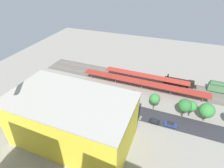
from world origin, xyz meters
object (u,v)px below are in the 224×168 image
Objects in this scene: platform_canopy_far at (146,76)px; locomotive at (180,82)px; box_truck_1 at (85,105)px; street_tree_5 at (133,95)px; parked_car_1 at (154,121)px; parked_car_4 at (109,109)px; street_tree_2 at (192,106)px; parked_car_2 at (137,117)px; parked_car_5 at (94,106)px; box_truck_2 at (125,113)px; parked_car_7 at (66,99)px; parked_car_0 at (170,125)px; parked_car_3 at (122,113)px; street_tree_0 at (155,99)px; construction_building at (72,120)px; traffic_light at (95,101)px; street_tree_1 at (207,110)px; box_truck_0 at (63,96)px; parked_car_6 at (80,103)px; street_tree_3 at (185,106)px; platform_canopy_near at (142,82)px.

locomotive reaches higher than platform_canopy_far.
street_tree_5 is (-19.40, -9.37, 3.66)m from box_truck_1.
platform_canopy_far reaches higher than parked_car_1.
street_tree_2 is at bearing -165.18° from parked_car_4.
parked_car_2 is 0.55× the size of street_tree_2.
box_truck_2 reaches higher than parked_car_5.
street_tree_5 reaches higher than parked_car_7.
parked_car_0 is 12.05m from street_tree_2.
parked_car_3 is (6.68, -0.07, 0.02)m from parked_car_2.
parked_car_3 is 15.52m from street_tree_0.
parked_car_5 is at bearing -87.48° from construction_building.
construction_building reaches higher than parked_car_0.
traffic_light reaches higher than box_truck_2.
traffic_light is (14.46, 8.79, -0.55)m from street_tree_5.
parked_car_0 is 0.57× the size of street_tree_1.
street_tree_0 is (-39.75, -8.34, 4.60)m from parked_car_7.
locomotive is at bearing -147.22° from parked_car_7.
platform_canopy_far is 43.14m from parked_car_7.
locomotive is at bearing -135.94° from traffic_light.
parked_car_2 is 0.48× the size of box_truck_2.
street_tree_2 reaches higher than parked_car_3.
traffic_light is at bearing 2.04° from box_truck_2.
box_truck_1 is 45.44m from street_tree_2.
box_truck_1 is (-12.47, 2.22, -0.12)m from box_truck_0.
street_tree_0 reaches higher than locomotive.
box_truck_2 is at bearing 177.56° from parked_car_5.
platform_canopy_far is 5.98× the size of street_tree_5.
construction_building reaches higher than box_truck_2.
street_tree_3 is (-44.30, -8.00, 5.09)m from parked_car_6.
parked_car_5 is (26.98, -0.32, -0.02)m from parked_car_1.
platform_canopy_near is at bearing -96.72° from box_truck_2.
box_truck_2 is 9.09m from street_tree_5.
platform_canopy_far reaches higher than box_truck_1.
parked_car_5 is (33.25, 0.14, 0.04)m from parked_car_0.
traffic_light is at bearing 12.45° from parked_car_4.
platform_canopy_near is at bearing -57.73° from street_tree_0.
box_truck_0 is 1.24× the size of street_tree_5.
box_truck_0 is at bearing -17.55° from parked_car_7.
street_tree_2 is (-27.11, -9.12, 4.39)m from parked_car_3.
box_truck_2 is at bearing 4.55° from parked_car_2.
locomotive is 3.78× the size of parked_car_6.
box_truck_0 is at bearing -1.14° from parked_car_1.
parked_car_7 is 52.75m from street_tree_3.
parked_car_1 is at bearing 114.80° from platform_canopy_near.
street_tree_1 is (-18.80, -8.36, 4.62)m from parked_car_1.
box_truck_2 is (-14.49, 0.62, 0.95)m from parked_car_5.
traffic_light is at bearing 44.06° from locomotive.
platform_canopy_near is at bearing -27.83° from street_tree_2.
platform_canopy_far is at bearing -121.17° from parked_car_5.
street_tree_2 is (-44.02, -10.67, 3.58)m from box_truck_1.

